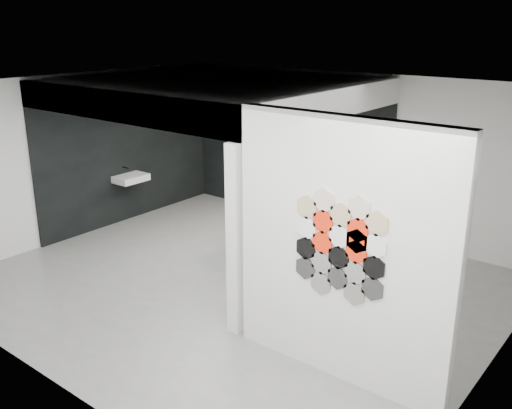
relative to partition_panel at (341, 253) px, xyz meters
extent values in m
cube|color=slate|center=(-2.23, 1.00, -1.40)|extent=(7.00, 6.00, 0.01)
cube|color=silver|center=(0.00, 0.00, 0.00)|extent=(2.45, 0.15, 2.80)
cube|color=black|center=(-3.52, 3.97, -0.22)|extent=(4.40, 0.04, 2.35)
cube|color=black|center=(-5.70, 2.00, -0.22)|extent=(0.04, 4.00, 2.35)
cube|color=silver|center=(-3.52, 2.00, 1.15)|extent=(4.40, 4.00, 0.40)
cube|color=silver|center=(-1.41, 0.00, -0.22)|extent=(0.16, 0.16, 2.35)
cube|color=silver|center=(-3.52, 0.08, 1.15)|extent=(4.40, 0.16, 0.40)
cube|color=silver|center=(-5.46, 1.80, -0.55)|extent=(0.40, 0.60, 0.12)
cube|color=black|center=(-3.43, 3.87, -0.10)|extent=(3.00, 0.15, 0.04)
cube|color=silver|center=(-2.42, 2.24, -0.98)|extent=(1.55, 0.79, 0.85)
cube|color=black|center=(-2.43, 2.16, -0.53)|extent=(1.77, 1.02, 0.04)
cube|color=black|center=(-2.17, 2.25, -0.52)|extent=(0.50, 0.45, 0.01)
cylinder|color=black|center=(-2.13, 2.44, -0.32)|extent=(0.03, 0.03, 0.39)
torus|color=black|center=(-2.14, 2.38, -0.12)|extent=(0.04, 0.14, 0.14)
cylinder|color=black|center=(-4.68, 3.87, 0.02)|extent=(0.31, 0.31, 0.20)
ellipsoid|color=black|center=(-2.53, 3.87, -0.01)|extent=(0.20, 0.20, 0.15)
cylinder|color=gray|center=(-2.08, 3.87, -0.03)|extent=(0.15, 0.15, 0.09)
cylinder|color=gray|center=(-2.08, 3.87, -0.01)|extent=(0.13, 0.13, 0.15)
cylinder|color=black|center=(-3.71, 3.87, 0.00)|extent=(0.07, 0.07, 0.16)
cylinder|color=black|center=(-4.42, 3.87, -0.04)|extent=(0.09, 0.09, 0.09)
cylinder|color=#2D2D2D|center=(-0.37, -0.09, -0.24)|extent=(0.26, 0.02, 0.26)
cylinder|color=black|center=(-0.37, -0.09, -0.01)|extent=(0.26, 0.02, 0.26)
cylinder|color=white|center=(-0.37, -0.09, 0.21)|extent=(0.26, 0.02, 0.26)
cylinder|color=tan|center=(-0.37, -0.09, 0.44)|extent=(0.26, 0.02, 0.26)
cylinder|color=#66635E|center=(-0.17, -0.09, -0.35)|extent=(0.26, 0.02, 0.26)
cylinder|color=silver|center=(-0.17, -0.09, -0.13)|extent=(0.26, 0.02, 0.26)
cylinder|color=red|center=(-0.17, -0.09, 0.10)|extent=(0.26, 0.02, 0.26)
cylinder|color=red|center=(-0.17, -0.09, 0.33)|extent=(0.26, 0.02, 0.26)
cylinder|color=beige|center=(-0.17, -0.09, 0.55)|extent=(0.26, 0.02, 0.26)
cylinder|color=#2D2D2D|center=(0.02, -0.09, -0.24)|extent=(0.26, 0.02, 0.26)
cylinder|color=black|center=(0.02, -0.09, -0.01)|extent=(0.26, 0.02, 0.26)
cylinder|color=white|center=(0.02, -0.09, 0.21)|extent=(0.26, 0.02, 0.26)
cylinder|color=tan|center=(0.02, -0.09, 0.44)|extent=(0.26, 0.02, 0.26)
cylinder|color=#66635E|center=(0.22, -0.09, -0.35)|extent=(0.26, 0.02, 0.26)
cylinder|color=silver|center=(0.22, -0.09, -0.13)|extent=(0.26, 0.02, 0.26)
cylinder|color=red|center=(0.22, -0.09, 0.10)|extent=(0.26, 0.02, 0.26)
cylinder|color=red|center=(0.22, -0.09, 0.33)|extent=(0.26, 0.02, 0.26)
cylinder|color=beige|center=(0.22, -0.09, 0.55)|extent=(0.26, 0.02, 0.26)
cylinder|color=#2D2D2D|center=(0.42, -0.09, -0.24)|extent=(0.26, 0.02, 0.26)
cylinder|color=black|center=(0.42, -0.09, -0.01)|extent=(0.26, 0.02, 0.26)
cylinder|color=white|center=(0.42, -0.09, 0.21)|extent=(0.26, 0.02, 0.26)
cylinder|color=tan|center=(0.42, -0.09, 0.44)|extent=(0.26, 0.02, 0.26)
cylinder|color=red|center=(0.22, -0.09, 0.21)|extent=(0.26, 0.02, 0.26)
camera|label=1|loc=(2.63, -4.70, 2.26)|focal=40.00mm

